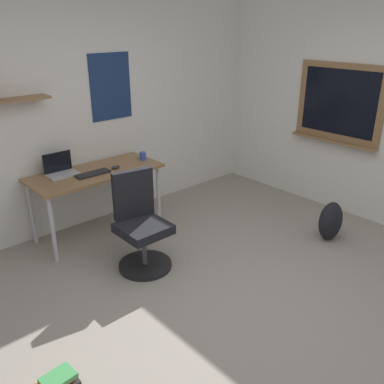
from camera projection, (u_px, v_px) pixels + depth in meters
name	position (u px, v px, depth m)	size (l,w,h in m)	color
ground_plane	(247.00, 311.00, 3.45)	(5.20, 5.20, 0.00)	gray
wall_back	(87.00, 111.00, 4.63)	(5.00, 0.30, 2.60)	silver
desk	(96.00, 178.00, 4.49)	(1.42, 0.63, 0.74)	olive
office_chair	(141.00, 227.00, 3.96)	(0.52, 0.53, 0.95)	black
laptop	(61.00, 170.00, 4.35)	(0.31, 0.21, 0.23)	#ADAFB5
keyboard	(93.00, 174.00, 4.36)	(0.37, 0.13, 0.02)	black
computer_mouse	(116.00, 167.00, 4.53)	(0.10, 0.06, 0.03)	#262628
coffee_mug	(143.00, 156.00, 4.80)	(0.08, 0.08, 0.09)	#334CA5
backpack	(331.00, 221.00, 4.51)	(0.32, 0.22, 0.44)	black
book_stack_on_floor	(58.00, 382.00, 2.70)	(0.25, 0.19, 0.11)	teal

